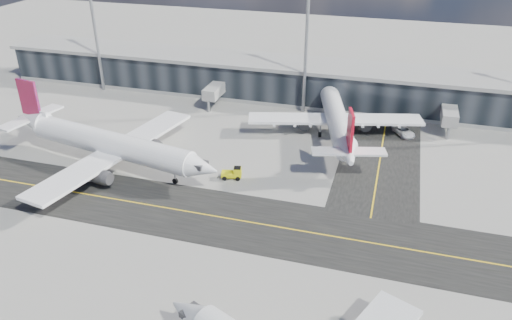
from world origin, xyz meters
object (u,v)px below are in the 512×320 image
object	(u,v)px
airliner_af	(108,144)
service_van	(404,131)
airliner_redtail	(336,118)
baggage_tug	(233,173)

from	to	relation	value
airliner_af	service_van	bearing A→B (deg)	130.49
airliner_af	airliner_redtail	world-z (taller)	airliner_af
airliner_af	service_van	xyz separation A→B (m)	(49.11, 27.96, -3.49)
baggage_tug	airliner_redtail	bearing A→B (deg)	134.08
service_van	baggage_tug	bearing A→B (deg)	-166.20
airliner_redtail	baggage_tug	world-z (taller)	airliner_redtail
airliner_af	baggage_tug	world-z (taller)	airliner_af
airliner_af	airliner_redtail	bearing A→B (deg)	133.65
airliner_af	service_van	distance (m)	56.62
service_van	airliner_af	bearing A→B (deg)	179.17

